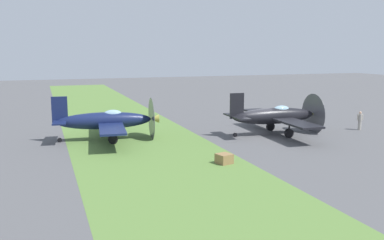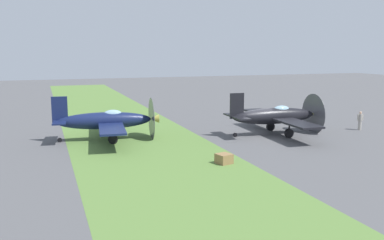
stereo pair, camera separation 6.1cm
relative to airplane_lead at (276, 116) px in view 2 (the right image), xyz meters
The scene contains 6 objects.
ground_plane 2.34m from the airplane_lead, 88.14° to the right, with size 160.00×160.00×0.00m, color #515154.
grass_verge 12.11m from the airplane_lead, 89.74° to the right, with size 120.00×11.00×0.01m, color #567A38.
airplane_lead is the anchor object (origin of this frame).
airplane_wingman 14.45m from the airplane_lead, 100.49° to the right, with size 10.85×8.60×3.85m.
ground_crew_chief 8.49m from the airplane_lead, 84.50° to the left, with size 0.38×0.63×1.73m.
supply_crate 10.99m from the airplane_lead, 48.28° to the right, with size 0.90×0.90×0.64m, color olive.
Camera 2 is at (31.46, -17.33, 7.28)m, focal length 39.29 mm.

